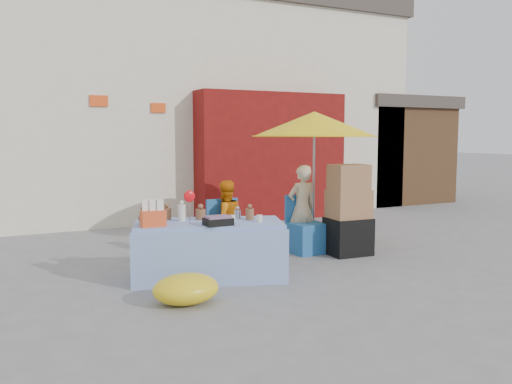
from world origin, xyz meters
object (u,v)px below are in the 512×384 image
vendor_orange (225,220)px  vendor_beige (302,208)px  umbrella (314,125)px  chair_left (229,243)px  market_table (209,249)px  box_stack (348,213)px  chair_right (306,236)px

vendor_orange → vendor_beige: 1.25m
vendor_beige → umbrella: 1.29m
chair_left → umbrella: umbrella is taller
market_table → chair_left: (0.57, 0.68, -0.10)m
vendor_orange → umbrella: (1.55, 0.15, 1.34)m
market_table → vendor_beige: size_ratio=1.53×
vendor_orange → umbrella: size_ratio=0.53×
umbrella → box_stack: bearing=-75.5°
umbrella → chair_right: bearing=-136.6°
chair_right → market_table: bearing=-163.1°
box_stack → chair_left: bearing=167.5°
market_table → chair_right: (1.82, 0.68, -0.10)m
vendor_beige → umbrella: bearing=-157.0°
market_table → chair_right: 1.95m
chair_left → vendor_orange: size_ratio=0.76×
market_table → vendor_orange: vendor_orange is taller
chair_right → vendor_beige: size_ratio=0.66×
chair_right → umbrella: size_ratio=0.41×
chair_right → vendor_orange: (-1.25, 0.13, 0.30)m
vendor_orange → chair_left: bearing=86.0°
chair_right → box_stack: size_ratio=0.65×
market_table → vendor_beige: bearing=43.0°
chair_right → vendor_orange: size_ratio=0.76×
vendor_orange → box_stack: 1.80m
market_table → chair_left: size_ratio=2.33×
chair_left → vendor_beige: 1.32m
market_table → vendor_beige: 2.02m
chair_left → vendor_orange: 0.33m
umbrella → box_stack: umbrella is taller
vendor_beige → umbrella: (0.30, 0.15, 1.25)m
chair_left → vendor_orange: vendor_orange is taller
vendor_orange → vendor_beige: (1.25, 0.00, 0.09)m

